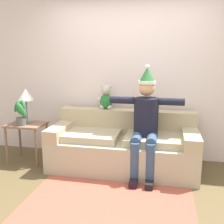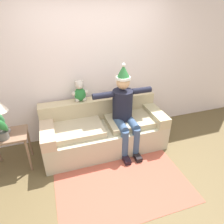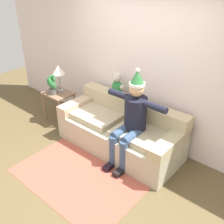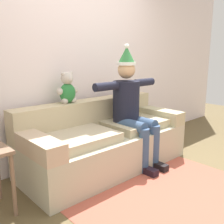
{
  "view_description": "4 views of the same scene",
  "coord_description": "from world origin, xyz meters",
  "px_view_note": "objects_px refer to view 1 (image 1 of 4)",
  "views": [
    {
      "loc": [
        0.59,
        -2.61,
        1.62
      ],
      "look_at": [
        -0.12,
        0.79,
        0.88
      ],
      "focal_mm": 41.79,
      "sensor_mm": 36.0,
      "label": 1
    },
    {
      "loc": [
        -0.79,
        -1.89,
        2.36
      ],
      "look_at": [
        0.1,
        0.82,
        0.77
      ],
      "focal_mm": 32.35,
      "sensor_mm": 36.0,
      "label": 2
    },
    {
      "loc": [
        2.28,
        -1.88,
        2.71
      ],
      "look_at": [
        -0.1,
        0.9,
        0.7
      ],
      "focal_mm": 41.66,
      "sensor_mm": 36.0,
      "label": 3
    },
    {
      "loc": [
        -2.0,
        -1.32,
        1.39
      ],
      "look_at": [
        -0.07,
        0.79,
        0.75
      ],
      "focal_mm": 41.29,
      "sensor_mm": 36.0,
      "label": 4
    }
  ],
  "objects_px": {
    "teddy_bear": "(106,98)",
    "potted_plant": "(21,112)",
    "person_seated": "(145,120)",
    "side_table": "(27,130)",
    "couch": "(123,146)",
    "table_lamp": "(26,96)"
  },
  "relations": [
    {
      "from": "couch",
      "to": "person_seated",
      "type": "height_order",
      "value": "person_seated"
    },
    {
      "from": "person_seated",
      "to": "potted_plant",
      "type": "bearing_deg",
      "value": -179.3
    },
    {
      "from": "teddy_bear",
      "to": "side_table",
      "type": "bearing_deg",
      "value": -162.84
    },
    {
      "from": "table_lamp",
      "to": "potted_plant",
      "type": "xyz_separation_m",
      "value": [
        0.0,
        -0.19,
        -0.21
      ]
    },
    {
      "from": "couch",
      "to": "teddy_bear",
      "type": "height_order",
      "value": "teddy_bear"
    },
    {
      "from": "person_seated",
      "to": "table_lamp",
      "type": "relative_size",
      "value": 2.85
    },
    {
      "from": "couch",
      "to": "side_table",
      "type": "bearing_deg",
      "value": -176.72
    },
    {
      "from": "couch",
      "to": "potted_plant",
      "type": "relative_size",
      "value": 5.28
    },
    {
      "from": "couch",
      "to": "table_lamp",
      "type": "bearing_deg",
      "value": 179.96
    },
    {
      "from": "side_table",
      "to": "potted_plant",
      "type": "xyz_separation_m",
      "value": [
        -0.02,
        -0.1,
        0.31
      ]
    },
    {
      "from": "teddy_bear",
      "to": "potted_plant",
      "type": "relative_size",
      "value": 0.96
    },
    {
      "from": "person_seated",
      "to": "potted_plant",
      "type": "distance_m",
      "value": 1.86
    },
    {
      "from": "teddy_bear",
      "to": "potted_plant",
      "type": "xyz_separation_m",
      "value": [
        -1.21,
        -0.46,
        -0.18
      ]
    },
    {
      "from": "person_seated",
      "to": "side_table",
      "type": "relative_size",
      "value": 2.5
    },
    {
      "from": "teddy_bear",
      "to": "person_seated",
      "type": "bearing_deg",
      "value": -34.18
    },
    {
      "from": "couch",
      "to": "teddy_bear",
      "type": "relative_size",
      "value": 5.51
    },
    {
      "from": "teddy_bear",
      "to": "side_table",
      "type": "height_order",
      "value": "teddy_bear"
    },
    {
      "from": "side_table",
      "to": "teddy_bear",
      "type": "bearing_deg",
      "value": 17.16
    },
    {
      "from": "couch",
      "to": "side_table",
      "type": "xyz_separation_m",
      "value": [
        -1.51,
        -0.09,
        0.18
      ]
    },
    {
      "from": "person_seated",
      "to": "side_table",
      "type": "bearing_deg",
      "value": 177.65
    },
    {
      "from": "side_table",
      "to": "table_lamp",
      "type": "bearing_deg",
      "value": 106.49
    },
    {
      "from": "couch",
      "to": "table_lamp",
      "type": "xyz_separation_m",
      "value": [
        -1.53,
        0.0,
        0.7
      ]
    }
  ]
}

